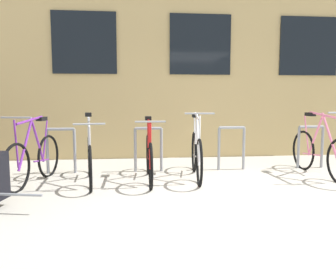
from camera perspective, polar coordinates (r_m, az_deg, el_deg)
The scene contains 8 objects.
ground_plane at distance 4.41m, azimuth 13.40°, elevation -11.08°, with size 42.00×42.00×0.00m, color #B2ADA0.
storefront_building at distance 10.80m, azimuth 1.87°, elevation 15.72°, with size 28.00×6.82×6.14m.
bike_rack at distance 6.18m, azimuth 10.70°, elevation -1.56°, with size 6.51×0.05×0.79m.
bicycle_white at distance 5.50m, azimuth 4.85°, elevation -3.22°, with size 0.44×1.71×1.10m.
bicycle_pink at distance 6.14m, azimuth 24.41°, elevation -2.73°, with size 0.44×1.82×1.11m.
bicycle_purple at distance 5.49m, azimuth -21.77°, elevation -3.76°, with size 0.50×1.64×1.06m.
bicycle_silver at distance 5.33m, azimuth -13.13°, elevation -3.90°, with size 0.44×1.67×1.08m.
bicycle_red at distance 5.33m, azimuth -3.20°, elevation -3.70°, with size 0.44×1.70×1.01m.
Camera 1 is at (-1.41, -3.97, 1.30)m, focal length 35.98 mm.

